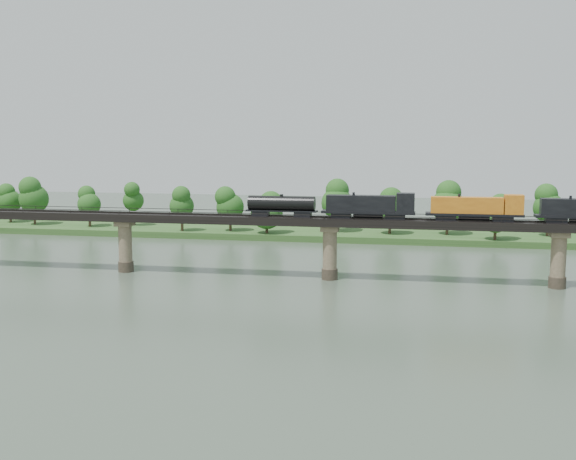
# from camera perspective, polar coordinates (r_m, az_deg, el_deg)

# --- Properties ---
(ground) EXTENTS (400.00, 400.00, 0.00)m
(ground) POSITION_cam_1_polar(r_m,az_deg,el_deg) (104.91, 1.17, -7.19)
(ground) COLOR #374738
(ground) RESTS_ON ground
(far_bank) EXTENTS (300.00, 24.00, 1.60)m
(far_bank) POSITION_cam_1_polar(r_m,az_deg,el_deg) (187.56, 5.48, -0.30)
(far_bank) COLOR #2A5020
(far_bank) RESTS_ON ground
(bridge) EXTENTS (236.00, 30.00, 11.50)m
(bridge) POSITION_cam_1_polar(r_m,az_deg,el_deg) (132.80, 3.32, -1.60)
(bridge) COLOR #473A2D
(bridge) RESTS_ON ground
(bridge_superstructure) EXTENTS (220.00, 4.90, 0.75)m
(bridge_superstructure) POSITION_cam_1_polar(r_m,az_deg,el_deg) (131.91, 3.35, 1.12)
(bridge_superstructure) COLOR black
(bridge_superstructure) RESTS_ON bridge
(far_treeline) EXTENTS (289.06, 17.54, 13.60)m
(far_treeline) POSITION_cam_1_polar(r_m,az_deg,el_deg) (183.10, 2.82, 2.06)
(far_treeline) COLOR #382619
(far_treeline) RESTS_ON far_bank
(freight_train) EXTENTS (68.25, 2.66, 4.70)m
(freight_train) POSITION_cam_1_polar(r_m,az_deg,el_deg) (130.66, 11.86, 1.76)
(freight_train) COLOR black
(freight_train) RESTS_ON bridge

